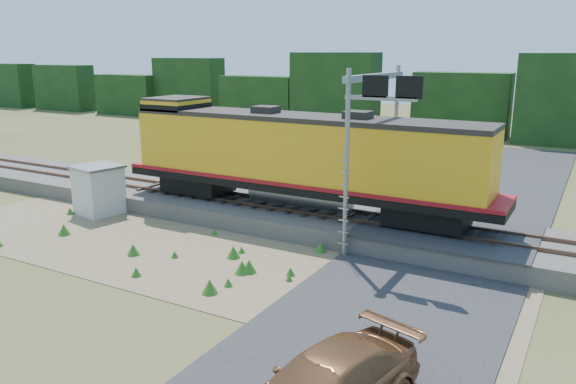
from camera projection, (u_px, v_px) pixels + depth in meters
The scene contains 10 objects.
ground at pixel (221, 266), 21.39m from camera, with size 140.00×140.00×0.00m, color #475123.
ballast at pixel (297, 217), 26.36m from camera, with size 70.00×5.00×0.80m, color slate.
rails at pixel (297, 207), 26.25m from camera, with size 70.00×1.54×0.16m.
dirt_shoulder at pixel (189, 252), 22.76m from camera, with size 26.00×8.00×0.03m, color #8C7754.
road at pixel (406, 294), 18.66m from camera, with size 7.00×66.00×0.86m.
tree_line_north at pixel (459, 105), 52.76m from camera, with size 130.00×3.00×6.50m.
weed_clumps at pixel (154, 250), 23.14m from camera, with size 15.00×6.20×0.56m, color #2F6A1E, non-canonical shape.
locomotive at pixel (295, 156), 25.70m from camera, with size 18.37×2.80×4.74m.
shed at pixel (99, 190), 28.00m from camera, with size 2.43×2.43×2.47m.
signal_gantry at pixel (377, 114), 22.62m from camera, with size 2.91×6.20×7.35m.
Camera 1 is at (12.08, -16.23, 7.91)m, focal length 35.00 mm.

